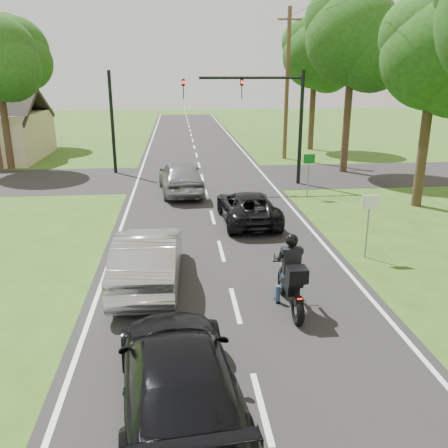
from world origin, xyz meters
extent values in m
plane|color=#2C4E16|center=(0.00, 0.00, 0.00)|extent=(140.00, 140.00, 0.00)
cube|color=black|center=(0.00, 10.00, 0.01)|extent=(8.00, 100.00, 0.01)
cube|color=black|center=(0.00, 16.00, 0.01)|extent=(60.00, 7.00, 0.01)
torus|color=black|center=(1.37, 0.55, 0.36)|extent=(0.16, 0.72, 0.72)
torus|color=black|center=(1.39, -1.08, 0.36)|extent=(0.18, 0.79, 0.78)
cube|color=black|center=(1.38, -0.16, 0.69)|extent=(0.32, 1.04, 0.33)
sphere|color=black|center=(1.38, 0.11, 0.88)|extent=(0.37, 0.37, 0.37)
cube|color=black|center=(1.38, -0.54, 0.88)|extent=(0.38, 0.60, 0.11)
cube|color=#FF0C07|center=(1.39, -1.20, 0.71)|extent=(0.11, 0.03, 0.05)
cylinder|color=silver|center=(1.56, -0.75, 0.34)|extent=(0.11, 0.87, 0.10)
cylinder|color=black|center=(1.37, 0.33, 1.08)|extent=(0.67, 0.05, 0.04)
cube|color=black|center=(1.39, -0.87, 1.21)|extent=(0.48, 0.44, 0.35)
cube|color=black|center=(1.38, -0.32, 1.35)|extent=(0.44, 0.24, 0.65)
sphere|color=black|center=(1.38, -0.25, 1.86)|extent=(0.33, 0.33, 0.33)
cylinder|color=navy|center=(1.14, 0.04, 0.25)|extent=(0.13, 0.13, 0.49)
cylinder|color=navy|center=(1.62, 0.04, 0.25)|extent=(0.13, 0.13, 0.49)
imported|color=black|center=(1.38, 7.24, 0.65)|extent=(2.29, 4.66, 1.27)
imported|color=#A6A7AB|center=(-2.30, 1.56, 0.82)|extent=(1.92, 4.99, 1.62)
imported|color=gray|center=(-1.27, 12.43, 0.86)|extent=(2.47, 5.16, 1.70)
imported|color=black|center=(-1.51, -3.92, 0.74)|extent=(2.52, 5.21, 1.46)
cylinder|color=black|center=(5.20, 14.00, 3.00)|extent=(0.20, 0.20, 6.00)
cylinder|color=black|center=(2.50, 14.00, 5.60)|extent=(5.40, 0.14, 0.14)
imported|color=black|center=(2.00, 14.00, 5.05)|extent=(0.16, 0.36, 1.00)
imported|color=black|center=(-1.00, 14.00, 5.05)|extent=(0.16, 0.36, 1.00)
sphere|color=#FF0C07|center=(2.00, 13.82, 5.38)|extent=(0.16, 0.16, 0.16)
sphere|color=#FF0C07|center=(-1.00, 13.82, 5.38)|extent=(0.16, 0.16, 0.16)
cylinder|color=black|center=(-5.20, 18.00, 3.00)|extent=(0.20, 0.20, 6.00)
cylinder|color=brown|center=(6.20, 22.00, 5.00)|extent=(0.28, 0.28, 10.00)
cube|color=brown|center=(6.20, 22.00, 9.20)|extent=(1.60, 0.10, 0.10)
cylinder|color=slate|center=(4.70, 3.00, 1.00)|extent=(0.05, 0.05, 2.00)
cube|color=silver|center=(4.70, 2.97, 1.90)|extent=(0.55, 0.04, 0.45)
cylinder|color=slate|center=(4.90, 11.00, 1.00)|extent=(0.05, 0.05, 2.00)
cube|color=#0C591E|center=(4.90, 10.97, 1.90)|extent=(0.55, 0.04, 0.45)
cylinder|color=#332316|center=(9.50, 9.00, 2.94)|extent=(0.44, 0.44, 5.88)
sphere|color=#19370F|center=(9.50, 9.00, 6.51)|extent=(4.50, 4.50, 4.50)
cylinder|color=#332316|center=(8.80, 17.00, 3.50)|extent=(0.44, 0.44, 7.00)
sphere|color=#19370F|center=(8.80, 17.00, 7.75)|extent=(5.40, 5.40, 5.40)
sphere|color=#19370F|center=(9.70, 16.28, 6.88)|extent=(4.32, 4.32, 4.32)
cylinder|color=#332316|center=(9.20, 26.00, 3.22)|extent=(0.44, 0.44, 6.44)
sphere|color=#19370F|center=(9.20, 26.00, 7.13)|extent=(4.95, 4.95, 4.95)
sphere|color=#19370F|center=(10.02, 25.34, 6.33)|extent=(3.96, 3.96, 3.96)
cylinder|color=#332316|center=(-12.00, 20.00, 3.08)|extent=(0.44, 0.44, 6.16)
sphere|color=#19370F|center=(-11.20, 19.36, 6.05)|extent=(3.84, 3.84, 3.84)
cylinder|color=#332316|center=(-14.00, 30.00, 3.36)|extent=(0.44, 0.44, 6.72)
sphere|color=#19370F|center=(-14.00, 30.00, 7.44)|extent=(5.40, 5.40, 5.40)
sphere|color=#19370F|center=(-13.10, 29.28, 6.60)|extent=(4.32, 4.32, 4.32)
camera|label=1|loc=(-1.39, -11.13, 5.84)|focal=38.00mm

